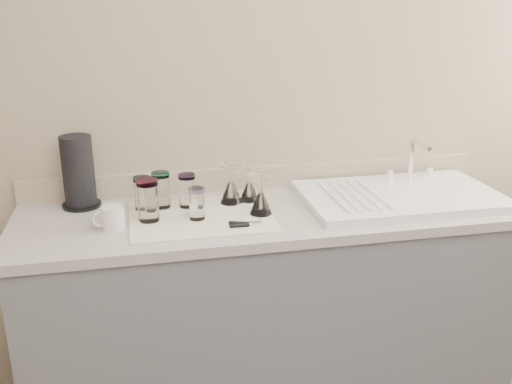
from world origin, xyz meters
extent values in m
cube|color=tan|center=(0.00, 1.50, 1.25)|extent=(3.50, 0.04, 2.50)
cube|color=slate|center=(0.00, 1.20, 0.43)|extent=(2.00, 0.60, 0.86)
cube|color=gray|center=(0.00, 1.20, 0.88)|extent=(2.06, 0.62, 0.04)
cube|color=white|center=(0.55, 1.20, 0.92)|extent=(0.82, 0.50, 0.03)
cylinder|color=silver|center=(0.69, 1.40, 1.03)|extent=(0.02, 0.02, 0.18)
cylinder|color=silver|center=(0.69, 1.32, 1.10)|extent=(0.02, 0.16, 0.02)
cylinder|color=silver|center=(0.59, 1.40, 0.96)|extent=(0.03, 0.03, 0.04)
cylinder|color=silver|center=(0.79, 1.40, 0.96)|extent=(0.03, 0.03, 0.04)
cube|color=white|center=(-0.30, 1.18, 0.90)|extent=(0.55, 0.42, 0.01)
cylinder|color=white|center=(-0.52, 1.30, 0.97)|extent=(0.06, 0.06, 0.12)
cylinder|color=#0E7E7F|center=(-0.52, 1.30, 1.03)|extent=(0.07, 0.07, 0.02)
cylinder|color=white|center=(-0.44, 1.31, 0.97)|extent=(0.07, 0.07, 0.13)
cylinder|color=#2CB1AC|center=(-0.44, 1.31, 1.05)|extent=(0.07, 0.07, 0.02)
cylinder|color=white|center=(-0.34, 1.29, 0.97)|extent=(0.07, 0.07, 0.12)
cylinder|color=purple|center=(-0.34, 1.29, 1.04)|extent=(0.07, 0.07, 0.02)
cylinder|color=white|center=(-0.50, 1.17, 0.98)|extent=(0.08, 0.08, 0.14)
cylinder|color=#D01B60|center=(-0.50, 1.17, 1.06)|extent=(0.08, 0.08, 0.02)
cylinder|color=white|center=(-0.32, 1.15, 0.96)|extent=(0.06, 0.06, 0.11)
cylinder|color=#AB99E3|center=(-0.32, 1.15, 1.03)|extent=(0.06, 0.06, 0.02)
cone|color=white|center=(-0.16, 1.30, 0.95)|extent=(0.09, 0.09, 0.09)
cylinder|color=white|center=(-0.16, 1.30, 1.03)|extent=(0.01, 0.01, 0.07)
cylinder|color=white|center=(-0.16, 1.30, 1.07)|extent=(0.09, 0.09, 0.01)
cone|color=white|center=(-0.08, 1.31, 0.95)|extent=(0.08, 0.08, 0.08)
cylinder|color=white|center=(-0.08, 1.31, 1.01)|extent=(0.01, 0.01, 0.06)
cylinder|color=white|center=(-0.08, 1.31, 1.05)|extent=(0.08, 0.08, 0.01)
cone|color=white|center=(-0.06, 1.15, 0.95)|extent=(0.09, 0.09, 0.08)
cylinder|color=white|center=(-0.06, 1.15, 1.02)|extent=(0.01, 0.01, 0.07)
cylinder|color=white|center=(-0.06, 1.15, 1.06)|extent=(0.09, 0.09, 0.01)
cube|color=silver|center=(-0.11, 1.03, 0.92)|extent=(0.05, 0.03, 0.02)
cylinder|color=black|center=(-0.16, 1.03, 0.92)|extent=(0.10, 0.02, 0.02)
cylinder|color=black|center=(-0.16, 1.05, 0.92)|extent=(0.09, 0.04, 0.02)
cylinder|color=silver|center=(-0.63, 1.14, 0.94)|extent=(0.09, 0.09, 0.09)
torus|color=silver|center=(-0.67, 1.13, 0.94)|extent=(0.07, 0.02, 0.07)
cylinder|color=black|center=(-0.76, 1.41, 0.91)|extent=(0.16, 0.16, 0.01)
cylinder|color=black|center=(-0.76, 1.41, 1.05)|extent=(0.13, 0.13, 0.28)
camera|label=1|loc=(-0.52, -0.89, 1.73)|focal=40.00mm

